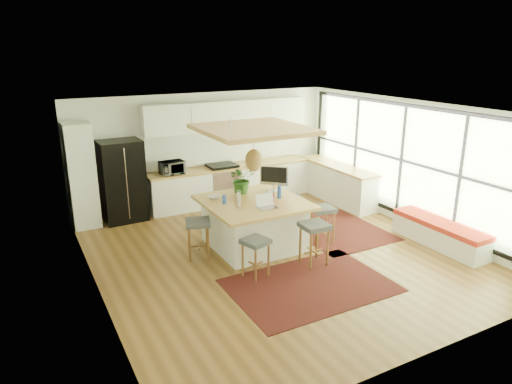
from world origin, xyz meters
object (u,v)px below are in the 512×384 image
island (254,224)px  island_plant (242,182)px  stool_near_left (256,257)px  stool_left_side (198,240)px  microwave (172,166)px  monitor (274,179)px  stool_right_back (293,210)px  fridge (122,180)px  stool_right_front (322,225)px  laptop (267,202)px  stool_near_right (314,245)px

island → island_plant: size_ratio=3.10×
island → stool_near_left: (-0.57, -1.13, -0.11)m
stool_left_side → island_plant: island_plant is taller
microwave → island_plant: size_ratio=0.91×
microwave → island_plant: 2.21m
monitor → microwave: size_ratio=1.08×
stool_right_back → monitor: monitor is taller
fridge → stool_right_back: size_ratio=2.77×
stool_right_front → stool_right_back: (-0.04, 1.04, 0.00)m
island_plant → fridge: bearing=132.3°
monitor → stool_right_front: bearing=-7.5°
laptop → monitor: bearing=56.5°
monitor → stool_right_back: bearing=64.3°
microwave → island_plant: island_plant is taller
stool_near_left → stool_near_right: stool_near_right is taller
fridge → laptop: size_ratio=4.89×
island → microwave: size_ratio=3.43×
island → laptop: (0.03, -0.48, 0.58)m
stool_near_left → stool_right_front: 1.99m
stool_left_side → laptop: (1.17, -0.49, 0.70)m
island → stool_near_left: island is taller
stool_near_right → fridge: bearing=122.5°
stool_near_right → stool_right_back: size_ratio=1.18×
stool_right_front → island_plant: 1.82m
fridge → monitor: fridge is taller
island → stool_near_right: bearing=-64.5°
island → laptop: laptop is taller
stool_near_left → microwave: (-0.16, 3.76, 0.75)m
stool_near_left → stool_left_side: stool_left_side is taller
stool_right_front → laptop: (-1.28, -0.02, 0.70)m
fridge → island_plant: (1.90, -2.09, 0.24)m
stool_right_back → island_plant: size_ratio=1.10×
island → monitor: 1.03m
stool_near_right → island: bearing=115.5°
stool_right_back → laptop: 1.77m
monitor → microwave: 2.67m
microwave → fridge: bearing=174.9°
stool_right_front → stool_right_back: stool_right_front is taller
stool_near_left → monitor: (1.21, 1.47, 0.83)m
island_plant → stool_near_right: bearing=-72.8°
island → stool_near_right: (0.57, -1.20, -0.11)m
fridge → laptop: bearing=-60.7°
monitor → island: bearing=-109.2°
fridge → stool_near_right: (2.45, -3.85, -0.57)m
stool_right_back → laptop: bearing=-139.4°
island → fridge: bearing=125.3°
stool_left_side → stool_near_right: bearing=-35.3°
stool_near_right → stool_near_left: bearing=176.6°
fridge → island_plant: size_ratio=3.04×
island → monitor: monitor is taller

